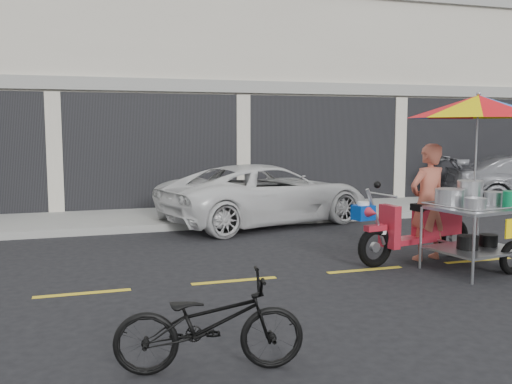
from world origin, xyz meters
name	(u,v)px	position (x,y,z in m)	size (l,w,h in m)	color
ground	(365,270)	(0.00, 0.00, 0.00)	(90.00, 90.00, 0.00)	black
sidewalk	(254,212)	(0.00, 5.50, 0.07)	(45.00, 3.00, 0.15)	gray
shophouse_block	(290,62)	(2.82, 10.59, 4.24)	(36.00, 8.11, 10.40)	beige
centerline	(365,270)	(0.00, 0.00, 0.00)	(42.00, 0.10, 0.01)	gold
white_pickup	(266,194)	(-0.10, 4.30, 0.65)	(2.16, 4.69, 1.30)	silver
near_bicycle	(210,323)	(-2.97, -2.74, 0.43)	(0.57, 1.64, 0.86)	black
food_vendor_rig	(458,158)	(1.42, -0.17, 1.65)	(2.88, 2.34, 2.63)	black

